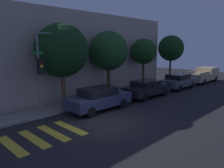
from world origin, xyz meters
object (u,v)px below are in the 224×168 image
object	(u,v)px
pickup_truck	(203,75)
tree_near_corner	(62,51)
tree_far_end	(144,52)
sedan_far_end	(178,81)
traffic_light_pole	(45,60)
tree_midblock	(109,51)
sedan_middle	(147,88)
tree_behind_truck	(171,48)
sedan_near_corner	(99,98)

from	to	relation	value
pickup_truck	tree_near_corner	distance (m)	18.28
tree_far_end	sedan_far_end	bearing A→B (deg)	-33.97
sedan_far_end	tree_near_corner	distance (m)	12.49
pickup_truck	traffic_light_pole	bearing A→B (deg)	176.30
pickup_truck	tree_midblock	size ratio (longest dim) A/B	1.03
tree_near_corner	tree_midblock	distance (m)	4.27
tree_near_corner	tree_far_end	world-z (taller)	tree_near_corner
sedan_middle	pickup_truck	bearing A→B (deg)	0.00
tree_midblock	tree_behind_truck	bearing A→B (deg)	0.00
tree_near_corner	tree_far_end	size ratio (longest dim) A/B	1.15
tree_near_corner	tree_far_end	distance (m)	8.86
traffic_light_pole	tree_behind_truck	distance (m)	15.53
pickup_truck	tree_midblock	xyz separation A→B (m)	(-13.64, 2.06, 2.95)
sedan_middle	sedan_far_end	xyz separation A→B (m)	(5.28, 0.00, 0.02)
sedan_middle	tree_behind_truck	size ratio (longest dim) A/B	0.84
sedan_near_corner	tree_midblock	distance (m)	4.65
pickup_truck	tree_near_corner	world-z (taller)	tree_near_corner
sedan_near_corner	tree_far_end	xyz separation A→B (m)	(7.49, 2.06, 2.88)
traffic_light_pole	sedan_far_end	world-z (taller)	traffic_light_pole
sedan_far_end	tree_behind_truck	world-z (taller)	tree_behind_truck
sedan_near_corner	sedan_far_end	size ratio (longest dim) A/B	1.05
traffic_light_pole	tree_midblock	xyz separation A→B (m)	(5.95, 0.79, 0.45)
sedan_near_corner	sedan_middle	size ratio (longest dim) A/B	0.99
tree_far_end	traffic_light_pole	bearing A→B (deg)	-175.69
traffic_light_pole	pickup_truck	bearing A→B (deg)	-3.70
sedan_middle	tree_midblock	bearing A→B (deg)	138.99
tree_midblock	tree_behind_truck	size ratio (longest dim) A/B	1.00
sedan_near_corner	tree_behind_truck	xyz separation A→B (m)	(12.44, 2.06, 3.17)
pickup_truck	tree_far_end	size ratio (longest dim) A/B	1.12
pickup_truck	tree_far_end	xyz separation A→B (m)	(-9.05, 2.06, 2.83)
sedan_near_corner	traffic_light_pole	bearing A→B (deg)	157.45
traffic_light_pole	sedan_far_end	distance (m)	13.90
sedan_far_end	tree_behind_truck	xyz separation A→B (m)	(1.89, 2.06, 3.18)
pickup_truck	tree_near_corner	xyz separation A→B (m)	(-17.91, 2.06, 3.03)
traffic_light_pole	pickup_truck	xyz separation A→B (m)	(19.59, -1.27, -2.50)
sedan_far_end	pickup_truck	world-z (taller)	pickup_truck
traffic_light_pole	tree_near_corner	bearing A→B (deg)	25.25
sedan_near_corner	tree_midblock	size ratio (longest dim) A/B	0.83
pickup_truck	tree_behind_truck	bearing A→B (deg)	153.31
sedan_near_corner	tree_behind_truck	world-z (taller)	tree_behind_truck
sedan_middle	tree_midblock	world-z (taller)	tree_midblock
pickup_truck	sedan_far_end	bearing A→B (deg)	-180.00
sedan_far_end	pickup_truck	xyz separation A→B (m)	(5.99, 0.00, 0.07)
sedan_middle	tree_near_corner	bearing A→B (deg)	162.75
traffic_light_pole	pickup_truck	world-z (taller)	traffic_light_pole
traffic_light_pole	tree_far_end	distance (m)	10.58
traffic_light_pole	tree_behind_truck	xyz separation A→B (m)	(15.49, 0.79, 0.61)
sedan_middle	tree_near_corner	size ratio (longest dim) A/B	0.79
tree_near_corner	tree_midblock	bearing A→B (deg)	0.00
sedan_near_corner	tree_near_corner	size ratio (longest dim) A/B	0.79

